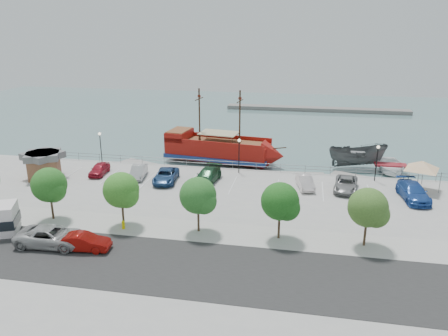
# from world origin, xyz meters

# --- Properties ---
(ground) EXTENTS (160.00, 160.00, 0.00)m
(ground) POSITION_xyz_m (0.00, 0.00, -1.00)
(ground) COLOR slate
(land_slab) EXTENTS (100.00, 58.00, 1.20)m
(land_slab) POSITION_xyz_m (0.00, -21.00, -0.60)
(land_slab) COLOR #9C9C9B
(land_slab) RESTS_ON ground
(street) EXTENTS (100.00, 8.00, 0.04)m
(street) POSITION_xyz_m (0.00, -16.00, 0.01)
(street) COLOR #252525
(street) RESTS_ON land_slab
(sidewalk) EXTENTS (100.00, 4.00, 0.05)m
(sidewalk) POSITION_xyz_m (0.00, -10.00, 0.01)
(sidewalk) COLOR #A5A39F
(sidewalk) RESTS_ON land_slab
(seawall_railing) EXTENTS (50.00, 0.06, 1.00)m
(seawall_railing) POSITION_xyz_m (0.00, 7.80, 0.53)
(seawall_railing) COLOR slate
(seawall_railing) RESTS_ON land_slab
(far_shore) EXTENTS (40.00, 3.00, 0.80)m
(far_shore) POSITION_xyz_m (10.00, 55.00, -0.60)
(far_shore) COLOR slate
(far_shore) RESTS_ON ground
(pirate_ship) EXTENTS (17.01, 6.75, 10.61)m
(pirate_ship) POSITION_xyz_m (-2.84, 13.31, 0.78)
(pirate_ship) COLOR #9C140E
(pirate_ship) RESTS_ON ground
(patrol_boat) EXTENTS (8.28, 4.59, 3.03)m
(patrol_boat) POSITION_xyz_m (14.78, 14.05, 0.51)
(patrol_boat) COLOR #4E5051
(patrol_boat) RESTS_ON ground
(speedboat) EXTENTS (4.93, 6.89, 1.42)m
(speedboat) POSITION_xyz_m (18.83, 12.93, -0.29)
(speedboat) COLOR white
(speedboat) RESTS_ON ground
(dock_west) EXTENTS (8.06, 5.11, 0.45)m
(dock_west) POSITION_xyz_m (-13.08, 9.20, -0.78)
(dock_west) COLOR #989592
(dock_west) RESTS_ON ground
(dock_mid) EXTENTS (6.88, 2.56, 0.38)m
(dock_mid) POSITION_xyz_m (7.10, 9.20, -0.81)
(dock_mid) COLOR gray
(dock_mid) RESTS_ON ground
(dock_east) EXTENTS (7.25, 4.74, 0.40)m
(dock_east) POSITION_xyz_m (14.65, 9.20, -0.80)
(dock_east) COLOR gray
(dock_east) RESTS_ON ground
(shed) EXTENTS (4.92, 4.92, 3.07)m
(shed) POSITION_xyz_m (-22.46, 0.62, 1.64)
(shed) COLOR brown
(shed) RESTS_ON land_slab
(canopy_tent) EXTENTS (6.03, 6.03, 3.80)m
(canopy_tent) POSITION_xyz_m (20.41, 4.49, 3.30)
(canopy_tent) COLOR slate
(canopy_tent) RESTS_ON land_slab
(street_van) EXTENTS (5.98, 3.03, 1.62)m
(street_van) POSITION_xyz_m (-12.21, -14.73, 0.81)
(street_van) COLOR #ABABAB
(street_van) RESTS_ON street
(street_sedan) EXTENTS (4.40, 1.89, 1.41)m
(street_sedan) POSITION_xyz_m (-9.26, -14.96, 0.70)
(street_sedan) COLOR maroon
(street_sedan) RESTS_ON street
(fire_hydrant) EXTENTS (0.28, 0.28, 0.82)m
(fire_hydrant) POSITION_xyz_m (-7.68, -10.80, 0.45)
(fire_hydrant) COLOR #E4CF01
(fire_hydrant) RESTS_ON sidewalk
(lamp_post_left) EXTENTS (0.36, 0.36, 4.28)m
(lamp_post_left) POSITION_xyz_m (-18.00, 6.50, 2.94)
(lamp_post_left) COLOR black
(lamp_post_left) RESTS_ON land_slab
(lamp_post_mid) EXTENTS (0.36, 0.36, 4.28)m
(lamp_post_mid) POSITION_xyz_m (0.00, 6.50, 2.94)
(lamp_post_mid) COLOR black
(lamp_post_mid) RESTS_ON land_slab
(lamp_post_right) EXTENTS (0.36, 0.36, 4.28)m
(lamp_post_right) POSITION_xyz_m (16.00, 6.50, 2.94)
(lamp_post_right) COLOR black
(lamp_post_right) RESTS_ON land_slab
(tree_b) EXTENTS (3.30, 3.20, 5.00)m
(tree_b) POSITION_xyz_m (-14.85, -10.07, 3.30)
(tree_b) COLOR #473321
(tree_b) RESTS_ON sidewalk
(tree_c) EXTENTS (3.30, 3.20, 5.00)m
(tree_c) POSITION_xyz_m (-7.85, -10.07, 3.30)
(tree_c) COLOR #473321
(tree_c) RESTS_ON sidewalk
(tree_d) EXTENTS (3.30, 3.20, 5.00)m
(tree_d) POSITION_xyz_m (-0.85, -10.07, 3.30)
(tree_d) COLOR #473321
(tree_d) RESTS_ON sidewalk
(tree_e) EXTENTS (3.30, 3.20, 5.00)m
(tree_e) POSITION_xyz_m (6.15, -10.07, 3.30)
(tree_e) COLOR #473321
(tree_e) RESTS_ON sidewalk
(tree_f) EXTENTS (3.30, 3.20, 5.00)m
(tree_f) POSITION_xyz_m (13.15, -10.07, 3.30)
(tree_f) COLOR #473321
(tree_f) RESTS_ON sidewalk
(parked_car_a) EXTENTS (1.99, 4.18, 1.38)m
(parked_car_a) POSITION_xyz_m (-16.52, 2.72, 0.69)
(parked_car_a) COLOR maroon
(parked_car_a) RESTS_ON land_slab
(parked_car_b) EXTENTS (2.26, 4.55, 1.43)m
(parked_car_b) POSITION_xyz_m (-11.49, 2.62, 0.72)
(parked_car_b) COLOR #B3B4B4
(parked_car_b) RESTS_ON land_slab
(parked_car_c) EXTENTS (2.93, 5.43, 1.45)m
(parked_car_c) POSITION_xyz_m (-7.79, 1.75, 0.72)
(parked_car_c) COLOR navy
(parked_car_c) RESTS_ON land_slab
(parked_car_d) EXTENTS (2.77, 5.59, 1.56)m
(parked_car_d) POSITION_xyz_m (-3.05, 2.55, 0.78)
(parked_car_d) COLOR #194326
(parked_car_d) RESTS_ON land_slab
(parked_car_f) EXTENTS (2.33, 4.49, 1.41)m
(parked_car_f) POSITION_xyz_m (8.05, 2.70, 0.70)
(parked_car_f) COLOR silver
(parked_car_f) RESTS_ON land_slab
(parked_car_g) EXTENTS (3.01, 5.41, 1.43)m
(parked_car_g) POSITION_xyz_m (12.44, 2.76, 0.72)
(parked_car_g) COLOR gray
(parked_car_g) RESTS_ON land_slab
(parked_car_h) EXTENTS (3.00, 6.01, 1.68)m
(parked_car_h) POSITION_xyz_m (19.10, 1.36, 0.84)
(parked_car_h) COLOR #244EA1
(parked_car_h) RESTS_ON land_slab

